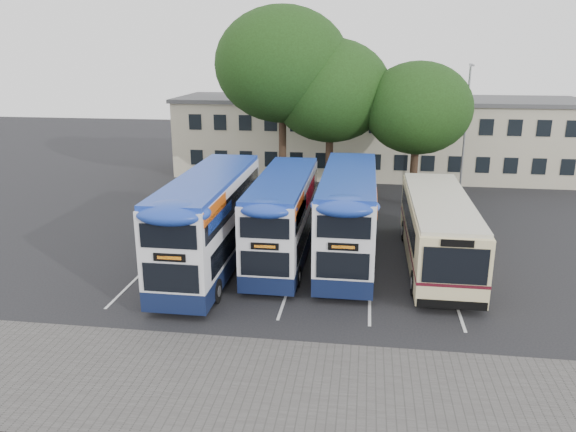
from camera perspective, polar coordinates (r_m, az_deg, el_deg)
The scene contains 12 objects.
ground at distance 22.12m, azimuth 8.94°, elevation -10.47°, with size 120.00×120.00×0.00m, color black.
paving_strip at distance 17.85m, azimuth 2.36°, elevation -17.46°, with size 40.00×6.00×0.01m, color #595654.
bay_lines at distance 26.85m, azimuth 0.78°, elevation -5.23°, with size 14.12×11.00×0.01m.
depot_building at distance 47.21m, azimuth 8.80°, elevation 8.11°, with size 32.40×8.40×6.20m.
lamp_post at distance 40.54m, azimuth 17.60°, elevation 8.91°, with size 0.25×1.05×9.06m.
tree_left at distance 37.72m, azimuth -0.58°, elevation 15.12°, with size 8.78×8.78×12.75m.
tree_mid at distance 37.65m, azimuth 4.35°, elevation 12.56°, with size 7.88×7.88×10.72m.
tree_right at distance 36.86m, azimuth 13.05°, elevation 10.61°, with size 6.83×6.83×9.32m.
bus_dd_left at distance 26.13m, azimuth -7.95°, elevation -0.24°, with size 2.63×10.84×4.52m.
bus_dd_mid at distance 27.25m, azimuth -0.47°, elevation 0.22°, with size 2.43×10.02×4.18m.
bus_dd_right at distance 27.22m, azimuth 6.14°, elevation 0.37°, with size 2.56×10.56×4.40m.
bus_single at distance 27.61m, azimuth 14.98°, elevation -1.04°, with size 2.84×11.16×3.33m.
Camera 1 is at (-0.63, -19.72, 10.01)m, focal length 35.00 mm.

